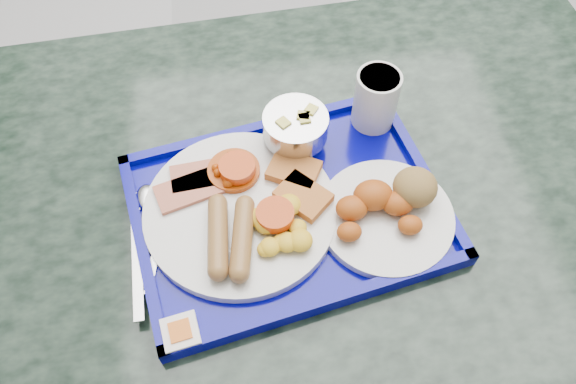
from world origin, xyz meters
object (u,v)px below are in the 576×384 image
at_px(table, 281,262).
at_px(juice_cup, 376,98).
at_px(tray, 288,210).
at_px(bread_plate, 389,208).
at_px(fruit_bowl, 296,127).
at_px(main_plate, 246,209).

bearing_deg(table, juice_cup, 37.38).
xyz_separation_m(tray, bread_plate, (0.13, -0.03, 0.02)).
bearing_deg(juice_cup, tray, -136.14).
bearing_deg(fruit_bowl, tray, -102.87).
xyz_separation_m(bread_plate, juice_cup, (0.02, 0.17, 0.03)).
distance_m(bread_plate, juice_cup, 0.17).
relative_size(tray, bread_plate, 2.56).
bearing_deg(main_plate, tray, 3.26).
distance_m(table, bread_plate, 0.27).
bearing_deg(juice_cup, fruit_bowl, -164.37).
bearing_deg(table, tray, -64.61).
relative_size(main_plate, bread_plate, 1.43).
distance_m(tray, juice_cup, 0.21).
bearing_deg(fruit_bowl, bread_plate, -51.45).
distance_m(table, tray, 0.20).
height_order(table, juice_cup, juice_cup).
relative_size(table, main_plate, 4.84).
distance_m(table, main_plate, 0.23).
bearing_deg(fruit_bowl, juice_cup, 15.63).
bearing_deg(table, fruit_bowl, 68.07).
height_order(tray, main_plate, main_plate).
relative_size(bread_plate, juice_cup, 2.01).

